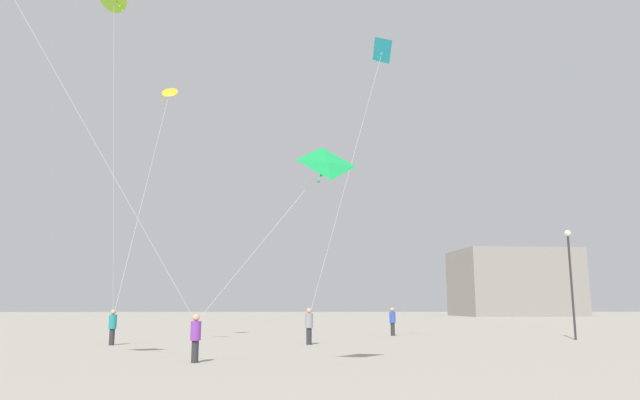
{
  "coord_description": "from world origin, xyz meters",
  "views": [
    {
      "loc": [
        -0.66,
        -5.8,
        1.9
      ],
      "look_at": [
        0.0,
        18.83,
        6.36
      ],
      "focal_mm": 32.48,
      "sensor_mm": 36.0,
      "label": 1
    }
  ],
  "objects_px": {
    "person_in_teal": "(113,325)",
    "person_in_purple": "(196,336)",
    "kite_amber_diamond": "(169,95)",
    "person_in_grey": "(309,325)",
    "lamppost_east": "(570,267)",
    "kite_cyan_delta": "(382,54)",
    "kite_emerald_delta": "(326,165)",
    "person_in_blue": "(393,320)",
    "building_left_hall": "(514,283)",
    "kite_lime_diamond": "(114,0)"
  },
  "relations": [
    {
      "from": "person_in_teal",
      "to": "person_in_purple",
      "type": "bearing_deg",
      "value": -85.43
    },
    {
      "from": "person_in_purple",
      "to": "kite_amber_diamond",
      "type": "height_order",
      "value": "kite_amber_diamond"
    },
    {
      "from": "person_in_teal",
      "to": "person_in_grey",
      "type": "distance_m",
      "value": 9.37
    },
    {
      "from": "kite_amber_diamond",
      "to": "lamppost_east",
      "type": "height_order",
      "value": "kite_amber_diamond"
    },
    {
      "from": "kite_cyan_delta",
      "to": "lamppost_east",
      "type": "bearing_deg",
      "value": 17.89
    },
    {
      "from": "kite_emerald_delta",
      "to": "kite_cyan_delta",
      "type": "bearing_deg",
      "value": 72.8
    },
    {
      "from": "kite_cyan_delta",
      "to": "kite_amber_diamond",
      "type": "bearing_deg",
      "value": 169.86
    },
    {
      "from": "person_in_blue",
      "to": "building_left_hall",
      "type": "xyz_separation_m",
      "value": [
        30.17,
        61.97,
        4.6
      ]
    },
    {
      "from": "person_in_teal",
      "to": "kite_cyan_delta",
      "type": "xyz_separation_m",
      "value": [
        13.17,
        0.16,
        14.0
      ]
    },
    {
      "from": "person_in_grey",
      "to": "person_in_purple",
      "type": "distance_m",
      "value": 9.47
    },
    {
      "from": "person_in_teal",
      "to": "person_in_blue",
      "type": "bearing_deg",
      "value": 0.76
    },
    {
      "from": "person_in_teal",
      "to": "kite_cyan_delta",
      "type": "distance_m",
      "value": 19.22
    },
    {
      "from": "person_in_grey",
      "to": "lamppost_east",
      "type": "xyz_separation_m",
      "value": [
        14.62,
        3.53,
        2.99
      ]
    },
    {
      "from": "kite_lime_diamond",
      "to": "kite_emerald_delta",
      "type": "height_order",
      "value": "kite_lime_diamond"
    },
    {
      "from": "person_in_grey",
      "to": "kite_emerald_delta",
      "type": "relative_size",
      "value": 0.32
    },
    {
      "from": "person_in_teal",
      "to": "person_in_blue",
      "type": "xyz_separation_m",
      "value": [
        14.62,
        8.12,
        0.02
      ]
    },
    {
      "from": "building_left_hall",
      "to": "kite_cyan_delta",
      "type": "bearing_deg",
      "value": -114.33
    },
    {
      "from": "person_in_teal",
      "to": "person_in_purple",
      "type": "height_order",
      "value": "person_in_teal"
    },
    {
      "from": "person_in_teal",
      "to": "kite_cyan_delta",
      "type": "height_order",
      "value": "kite_cyan_delta"
    },
    {
      "from": "kite_amber_diamond",
      "to": "person_in_grey",
      "type": "bearing_deg",
      "value": -15.18
    },
    {
      "from": "kite_amber_diamond",
      "to": "building_left_hall",
      "type": "height_order",
      "value": "kite_amber_diamond"
    },
    {
      "from": "person_in_grey",
      "to": "person_in_purple",
      "type": "height_order",
      "value": "person_in_grey"
    },
    {
      "from": "person_in_purple",
      "to": "kite_emerald_delta",
      "type": "bearing_deg",
      "value": 78.81
    },
    {
      "from": "kite_lime_diamond",
      "to": "building_left_hall",
      "type": "bearing_deg",
      "value": 59.3
    },
    {
      "from": "person_in_teal",
      "to": "kite_cyan_delta",
      "type": "relative_size",
      "value": 0.12
    },
    {
      "from": "kite_emerald_delta",
      "to": "person_in_teal",
      "type": "bearing_deg",
      "value": 132.21
    },
    {
      "from": "person_in_teal",
      "to": "person_in_purple",
      "type": "distance_m",
      "value": 10.15
    },
    {
      "from": "person_in_teal",
      "to": "building_left_hall",
      "type": "bearing_deg",
      "value": 29.13
    },
    {
      "from": "person_in_teal",
      "to": "kite_amber_diamond",
      "type": "distance_m",
      "value": 12.7
    },
    {
      "from": "person_in_blue",
      "to": "kite_cyan_delta",
      "type": "distance_m",
      "value": 16.15
    },
    {
      "from": "person_in_blue",
      "to": "kite_cyan_delta",
      "type": "bearing_deg",
      "value": 159.76
    },
    {
      "from": "person_in_purple",
      "to": "person_in_teal",
      "type": "bearing_deg",
      "value": -130.5
    },
    {
      "from": "person_in_teal",
      "to": "lamppost_east",
      "type": "height_order",
      "value": "lamppost_east"
    },
    {
      "from": "person_in_grey",
      "to": "building_left_hall",
      "type": "xyz_separation_m",
      "value": [
        35.43,
        69.97,
        4.59
      ]
    },
    {
      "from": "person_in_blue",
      "to": "person_in_grey",
      "type": "distance_m",
      "value": 9.57
    },
    {
      "from": "kite_emerald_delta",
      "to": "kite_lime_diamond",
      "type": "bearing_deg",
      "value": 145.23
    },
    {
      "from": "person_in_blue",
      "to": "kite_cyan_delta",
      "type": "relative_size",
      "value": 0.12
    },
    {
      "from": "kite_lime_diamond",
      "to": "kite_emerald_delta",
      "type": "distance_m",
      "value": 14.44
    },
    {
      "from": "kite_lime_diamond",
      "to": "kite_amber_diamond",
      "type": "xyz_separation_m",
      "value": [
        1.0,
        6.62,
        -1.98
      ]
    },
    {
      "from": "person_in_teal",
      "to": "person_in_blue",
      "type": "height_order",
      "value": "person_in_blue"
    },
    {
      "from": "lamppost_east",
      "to": "kite_lime_diamond",
      "type": "bearing_deg",
      "value": -161.05
    },
    {
      "from": "person_in_teal",
      "to": "kite_lime_diamond",
      "type": "bearing_deg",
      "value": -110.9
    },
    {
      "from": "kite_emerald_delta",
      "to": "building_left_hall",
      "type": "relative_size",
      "value": 0.27
    },
    {
      "from": "person_in_teal",
      "to": "kite_emerald_delta",
      "type": "relative_size",
      "value": 0.31
    },
    {
      "from": "kite_amber_diamond",
      "to": "person_in_purple",
      "type": "bearing_deg",
      "value": -69.91
    },
    {
      "from": "person_in_blue",
      "to": "person_in_purple",
      "type": "bearing_deg",
      "value": 141.39
    },
    {
      "from": "kite_emerald_delta",
      "to": "person_in_grey",
      "type": "bearing_deg",
      "value": 92.19
    },
    {
      "from": "person_in_grey",
      "to": "kite_lime_diamond",
      "type": "xyz_separation_m",
      "value": [
        -8.79,
        -4.51,
        14.35
      ]
    },
    {
      "from": "kite_lime_diamond",
      "to": "kite_emerald_delta",
      "type": "bearing_deg",
      "value": -34.77
    },
    {
      "from": "kite_cyan_delta",
      "to": "kite_lime_diamond",
      "type": "relative_size",
      "value": 0.98
    }
  ]
}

